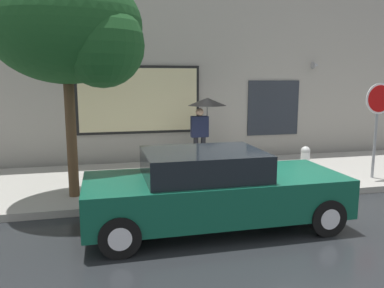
# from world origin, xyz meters

# --- Properties ---
(ground_plane) EXTENTS (60.00, 60.00, 0.00)m
(ground_plane) POSITION_xyz_m (0.00, 0.00, 0.00)
(ground_plane) COLOR black
(sidewalk) EXTENTS (20.00, 4.00, 0.15)m
(sidewalk) POSITION_xyz_m (0.00, 3.00, 0.07)
(sidewalk) COLOR gray
(sidewalk) RESTS_ON ground
(building_facade) EXTENTS (20.00, 0.67, 7.00)m
(building_facade) POSITION_xyz_m (-0.01, 5.50, 3.48)
(building_facade) COLOR #9E998E
(building_facade) RESTS_ON ground
(parked_car) EXTENTS (4.55, 1.87, 1.40)m
(parked_car) POSITION_xyz_m (-1.10, -0.08, 0.70)
(parked_car) COLOR #0F4C38
(parked_car) RESTS_ON ground
(fire_hydrant) EXTENTS (0.30, 0.44, 0.82)m
(fire_hydrant) POSITION_xyz_m (1.97, 2.09, 0.55)
(fire_hydrant) COLOR white
(fire_hydrant) RESTS_ON sidewalk
(pedestrian_with_umbrella) EXTENTS (1.10, 1.10, 1.97)m
(pedestrian_with_umbrella) POSITION_xyz_m (-0.10, 4.10, 1.75)
(pedestrian_with_umbrella) COLOR black
(pedestrian_with_umbrella) RESTS_ON sidewalk
(street_tree) EXTENTS (3.07, 2.61, 4.68)m
(street_tree) POSITION_xyz_m (-3.47, 1.83, 3.59)
(street_tree) COLOR #4C3823
(street_tree) RESTS_ON sidewalk
(stop_sign) EXTENTS (0.76, 0.10, 2.39)m
(stop_sign) POSITION_xyz_m (3.70, 1.73, 1.84)
(stop_sign) COLOR gray
(stop_sign) RESTS_ON sidewalk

